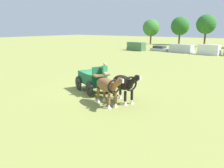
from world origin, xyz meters
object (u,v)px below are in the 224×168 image
Objects in this scene: parked_vehicle_a at (136,46)px; parked_vehicle_d at (209,50)px; parked_vehicle_c at (181,49)px; draft_horse_near at (124,83)px; show_wagon at (93,79)px; parked_vehicle_b at (160,49)px; draft_horse_off at (108,86)px.

parked_vehicle_d reaches higher than parked_vehicle_a.
parked_vehicle_d is at bearing -8.25° from parked_vehicle_c.
parked_vehicle_c is at bearing 104.22° from draft_horse_near.
show_wagon reaches higher than parked_vehicle_b.
parked_vehicle_c is at bearing -8.60° from parked_vehicle_b.
parked_vehicle_d is (10.90, -1.61, 0.47)m from parked_vehicle_b.
parked_vehicle_b is 5.26m from parked_vehicle_c.
parked_vehicle_b is 11.03m from parked_vehicle_d.
show_wagon is at bearing -90.64° from parked_vehicle_d.
parked_vehicle_a is at bearing -177.00° from parked_vehicle_d.
draft_horse_near is 34.08m from parked_vehicle_d.
draft_horse_off is 0.69× the size of parked_vehicle_b.
draft_horse_off is at bearing -69.83° from parked_vehicle_b.
draft_horse_off is (-0.49, -1.20, -0.02)m from draft_horse_near.
draft_horse_off is at bearing -76.99° from parked_vehicle_c.
parked_vehicle_b is 1.05× the size of parked_vehicle_d.
draft_horse_near is at bearing -75.78° from parked_vehicle_c.
draft_horse_off reaches higher than parked_vehicle_d.
parked_vehicle_d is (15.61, 0.82, 0.04)m from parked_vehicle_a.
parked_vehicle_b is at bearing 171.59° from parked_vehicle_d.
show_wagon is 1.28× the size of parked_vehicle_d.
draft_horse_near is 0.67× the size of parked_vehicle_a.
show_wagon is 1.22× the size of parked_vehicle_b.
show_wagon is at bearing -81.08° from parked_vehicle_c.
parked_vehicle_a is 0.87× the size of parked_vehicle_c.
draft_horse_off reaches higher than parked_vehicle_c.
parked_vehicle_d reaches higher than parked_vehicle_b.
parked_vehicle_d is at bearing 95.22° from draft_horse_near.
draft_horse_near is 38.05m from parked_vehicle_a.
parked_vehicle_c reaches higher than parked_vehicle_b.
parked_vehicle_b is at bearing 110.17° from draft_horse_off.
draft_horse_off is 35.24m from parked_vehicle_d.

